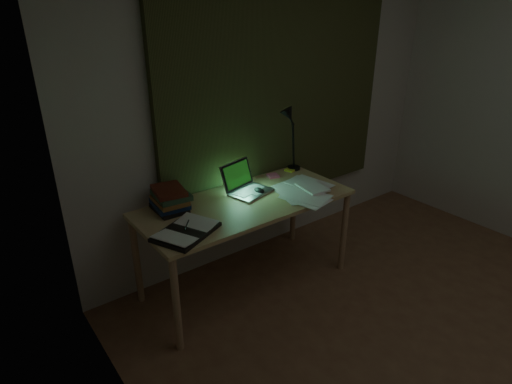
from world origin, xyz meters
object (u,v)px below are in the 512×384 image
at_px(loose_papers, 305,189).
at_px(open_textbook, 186,231).
at_px(book_stack, 170,199).
at_px(desk_lamp, 295,136).
at_px(laptop, 251,179).
at_px(desk, 246,244).

bearing_deg(loose_papers, open_textbook, -178.02).
bearing_deg(book_stack, desk_lamp, 3.79).
relative_size(laptop, desk_lamp, 0.59).
bearing_deg(desk, laptop, 38.88).
xyz_separation_m(open_textbook, desk_lamp, (1.26, 0.43, 0.27)).
xyz_separation_m(desk, loose_papers, (0.46, -0.12, 0.36)).
xyz_separation_m(desk, laptop, (0.11, 0.09, 0.46)).
height_order(desk, book_stack, book_stack).
xyz_separation_m(book_stack, loose_papers, (0.95, -0.31, -0.07)).
distance_m(desk, laptop, 0.48).
bearing_deg(laptop, desk, -155.56).
height_order(laptop, open_textbook, laptop).
relative_size(open_textbook, loose_papers, 0.96).
xyz_separation_m(desk, book_stack, (-0.49, 0.19, 0.44)).
xyz_separation_m(laptop, loose_papers, (0.35, -0.21, -0.10)).
distance_m(loose_papers, desk_lamp, 0.53).
height_order(laptop, loose_papers, laptop).
height_order(open_textbook, book_stack, book_stack).
xyz_separation_m(laptop, book_stack, (-0.60, 0.10, -0.03)).
height_order(book_stack, loose_papers, book_stack).
distance_m(desk, desk_lamp, 0.99).
bearing_deg(desk, open_textbook, -164.57).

